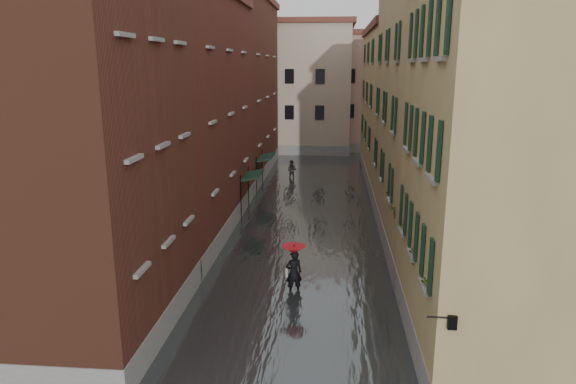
% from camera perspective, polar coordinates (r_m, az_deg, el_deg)
% --- Properties ---
extents(ground, '(120.00, 120.00, 0.00)m').
position_cam_1_polar(ground, '(19.81, 0.48, -13.20)').
color(ground, '#545456').
rests_on(ground, ground).
extents(floodwater, '(10.00, 60.00, 0.20)m').
position_cam_1_polar(floodwater, '(31.89, 2.36, -2.38)').
color(floodwater, '#454B4C').
rests_on(floodwater, ground).
extents(building_left_near, '(6.00, 8.00, 13.00)m').
position_cam_1_polar(building_left_near, '(17.88, -23.08, 4.67)').
color(building_left_near, brown).
rests_on(building_left_near, ground).
extents(building_left_mid, '(6.00, 14.00, 12.50)m').
position_cam_1_polar(building_left_mid, '(28.02, -12.51, 7.88)').
color(building_left_mid, '#571C1B').
rests_on(building_left_mid, ground).
extents(building_left_far, '(6.00, 16.00, 14.00)m').
position_cam_1_polar(building_left_far, '(42.47, -6.45, 11.07)').
color(building_left_far, brown).
rests_on(building_left_far, ground).
extents(building_right_near, '(6.00, 8.00, 11.50)m').
position_cam_1_polar(building_right_near, '(16.88, 24.35, 1.46)').
color(building_right_near, '#98804E').
rests_on(building_right_near, ground).
extents(building_right_mid, '(6.00, 14.00, 13.00)m').
position_cam_1_polar(building_right_mid, '(27.29, 17.07, 7.98)').
color(building_right_mid, '#99895D').
rests_on(building_right_mid, ground).
extents(building_right_far, '(6.00, 16.00, 11.50)m').
position_cam_1_polar(building_right_far, '(42.09, 12.87, 9.08)').
color(building_right_far, '#98804E').
rests_on(building_right_far, ground).
extents(building_end_cream, '(12.00, 9.00, 13.00)m').
position_cam_1_polar(building_end_cream, '(55.82, 0.56, 11.29)').
color(building_end_cream, '#BDAD96').
rests_on(building_end_cream, ground).
extents(building_end_pink, '(10.00, 9.00, 12.00)m').
position_cam_1_polar(building_end_pink, '(57.85, 9.80, 10.69)').
color(building_end_pink, tan).
rests_on(building_end_pink, ground).
extents(awning_near, '(1.09, 2.81, 2.80)m').
position_cam_1_polar(awning_near, '(31.30, -4.02, 1.75)').
color(awning_near, black).
rests_on(awning_near, ground).
extents(awning_far, '(1.09, 3.07, 2.80)m').
position_cam_1_polar(awning_far, '(37.44, -2.50, 3.79)').
color(awning_far, black).
rests_on(awning_far, ground).
extents(wall_lantern, '(0.71, 0.22, 0.35)m').
position_cam_1_polar(wall_lantern, '(13.38, 17.66, -13.54)').
color(wall_lantern, black).
rests_on(wall_lantern, ground).
extents(window_planters, '(0.59, 10.81, 0.84)m').
position_cam_1_polar(window_planters, '(19.12, 13.06, -3.24)').
color(window_planters, '#996632').
rests_on(window_planters, ground).
extents(pedestrian_main, '(1.00, 1.00, 2.06)m').
position_cam_1_polar(pedestrian_main, '(20.72, 0.64, -8.12)').
color(pedestrian_main, black).
rests_on(pedestrian_main, ground).
extents(pedestrian_far, '(0.91, 0.79, 1.62)m').
position_cam_1_polar(pedestrian_far, '(41.36, 0.45, 2.43)').
color(pedestrian_far, black).
rests_on(pedestrian_far, ground).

